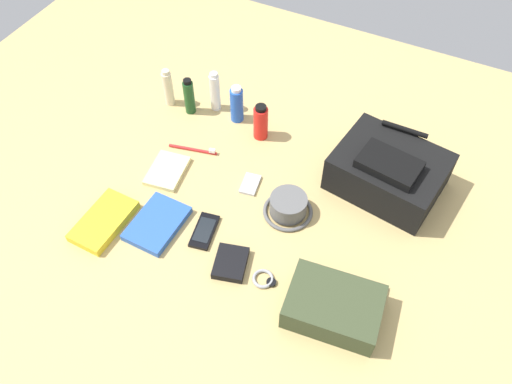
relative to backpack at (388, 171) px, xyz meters
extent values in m
cube|color=tan|center=(-0.35, -0.24, -0.08)|extent=(2.64, 2.02, 0.02)
cube|color=black|center=(0.00, 0.00, 0.00)|extent=(0.36, 0.31, 0.13)
cube|color=black|center=(0.00, -0.04, 0.08)|extent=(0.20, 0.14, 0.03)
cylinder|color=black|center=(0.00, 0.12, 0.07)|extent=(0.15, 0.02, 0.02)
cube|color=#384228|center=(0.01, -0.49, -0.03)|extent=(0.27, 0.20, 0.08)
cube|color=#2C3520|center=(0.01, -0.40, -0.06)|extent=(0.24, 0.09, 0.01)
cylinder|color=#5C5C5C|center=(-0.24, -0.24, -0.03)|extent=(0.11, 0.11, 0.06)
torus|color=#5C5C5C|center=(-0.24, -0.24, -0.06)|extent=(0.16, 0.16, 0.01)
cylinder|color=beige|center=(-0.83, 0.03, 0.00)|extent=(0.04, 0.04, 0.14)
cylinder|color=beige|center=(-0.83, 0.03, 0.07)|extent=(0.03, 0.03, 0.01)
cylinder|color=#19471E|center=(-0.74, 0.03, -0.01)|extent=(0.04, 0.04, 0.13)
cylinder|color=black|center=(-0.74, 0.03, 0.07)|extent=(0.03, 0.03, 0.01)
cylinder|color=white|center=(-0.67, 0.08, 0.00)|extent=(0.04, 0.04, 0.15)
cylinder|color=silver|center=(-0.67, 0.08, 0.08)|extent=(0.03, 0.03, 0.01)
cylinder|color=blue|center=(-0.57, 0.06, 0.00)|extent=(0.05, 0.05, 0.13)
cylinder|color=silver|center=(-0.57, 0.06, 0.07)|extent=(0.03, 0.03, 0.01)
cylinder|color=red|center=(-0.46, 0.02, -0.01)|extent=(0.05, 0.05, 0.12)
cylinder|color=black|center=(-0.46, 0.02, 0.06)|extent=(0.04, 0.04, 0.01)
cube|color=yellow|center=(-0.72, -0.52, -0.06)|extent=(0.12, 0.21, 0.03)
cube|color=white|center=(-0.72, -0.52, -0.06)|extent=(0.12, 0.20, 0.02)
cube|color=blue|center=(-0.57, -0.46, -0.06)|extent=(0.14, 0.19, 0.02)
cube|color=white|center=(-0.57, -0.46, -0.06)|extent=(0.13, 0.19, 0.02)
cube|color=black|center=(-0.43, -0.42, -0.06)|extent=(0.08, 0.13, 0.01)
cube|color=black|center=(-0.43, -0.42, -0.06)|extent=(0.06, 0.10, 0.00)
cube|color=#B7B7BC|center=(-0.39, -0.19, -0.07)|extent=(0.07, 0.09, 0.01)
cylinder|color=silver|center=(-0.39, -0.21, -0.06)|extent=(0.03, 0.03, 0.00)
torus|color=#99999E|center=(-0.20, -0.48, -0.06)|extent=(0.06, 0.06, 0.01)
cylinder|color=black|center=(-0.18, -0.48, -0.06)|extent=(0.03, 0.03, 0.01)
cylinder|color=red|center=(-0.64, -0.14, -0.07)|extent=(0.17, 0.05, 0.01)
cube|color=white|center=(-0.57, -0.13, -0.05)|extent=(0.02, 0.02, 0.01)
cube|color=black|center=(-0.31, -0.48, -0.06)|extent=(0.12, 0.13, 0.02)
cube|color=beige|center=(-0.66, -0.26, -0.06)|extent=(0.13, 0.16, 0.02)
camera|label=1|loc=(0.10, -1.14, 1.24)|focal=36.57mm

